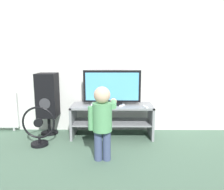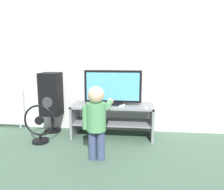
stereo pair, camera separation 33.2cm
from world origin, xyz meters
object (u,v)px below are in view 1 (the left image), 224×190
at_px(child, 103,117).
at_px(game_console, 93,105).
at_px(remote_primary, 145,107).
at_px(television, 112,88).
at_px(radiator, 1,110).
at_px(floor_fan, 39,128).
at_px(remote_secondary, 122,105).
at_px(speaker_tower, 48,96).

bearing_deg(child, game_console, 103.92).
distance_m(remote_primary, child, 0.88).
bearing_deg(remote_primary, child, -133.83).
distance_m(television, radiator, 1.98).
distance_m(television, game_console, 0.39).
relative_size(television, child, 0.97).
xyz_separation_m(floor_fan, radiator, (-0.87, 0.64, 0.11)).
bearing_deg(remote_secondary, child, -109.73).
bearing_deg(speaker_tower, child, -44.54).
distance_m(television, speaker_tower, 1.06).
bearing_deg(floor_fan, remote_primary, 7.42).
bearing_deg(child, radiator, 149.40).
relative_size(game_console, radiator, 0.30).
bearing_deg(radiator, television, -6.89).
bearing_deg(game_console, television, 18.90).
height_order(remote_primary, floor_fan, floor_fan).
height_order(game_console, speaker_tower, speaker_tower).
height_order(speaker_tower, floor_fan, speaker_tower).
bearing_deg(child, remote_secondary, 70.27).
bearing_deg(speaker_tower, television, -4.77).
bearing_deg(game_console, radiator, 168.48).
bearing_deg(remote_secondary, floor_fan, -165.77).
height_order(television, remote_secondary, television).
height_order(remote_primary, child, child).
bearing_deg(remote_secondary, remote_primary, -16.86).
relative_size(remote_primary, floor_fan, 0.23).
bearing_deg(child, remote_primary, 46.17).
xyz_separation_m(television, game_console, (-0.29, -0.10, -0.25)).
xyz_separation_m(speaker_tower, radiator, (-0.87, 0.14, -0.27)).
bearing_deg(television, speaker_tower, 175.23).
bearing_deg(floor_fan, radiator, 143.69).
relative_size(game_console, remote_primary, 1.51).
height_order(child, speaker_tower, speaker_tower).
relative_size(television, remote_secondary, 6.91).
relative_size(child, radiator, 1.37).
xyz_separation_m(game_console, floor_fan, (-0.76, -0.31, -0.28)).
relative_size(game_console, child, 0.22).
bearing_deg(radiator, remote_primary, -10.26).
relative_size(television, floor_fan, 1.56).
bearing_deg(remote_primary, remote_secondary, 163.14).
bearing_deg(game_console, floor_fan, -157.90).
distance_m(child, radiator, 2.11).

